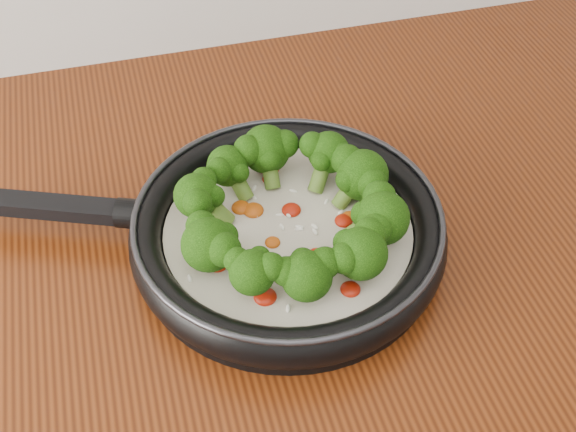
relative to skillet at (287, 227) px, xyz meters
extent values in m
cylinder|color=black|center=(0.00, 0.00, -0.03)|extent=(0.39, 0.39, 0.01)
torus|color=black|center=(0.00, 0.00, -0.01)|extent=(0.41, 0.41, 0.03)
torus|color=#2D2D33|center=(0.00, 0.00, 0.02)|extent=(0.40, 0.40, 0.01)
cube|color=black|center=(-0.22, 0.09, 0.00)|extent=(0.18, 0.09, 0.02)
cylinder|color=black|center=(-0.15, 0.06, 0.00)|extent=(0.04, 0.04, 0.03)
cylinder|color=beige|center=(0.00, 0.00, -0.01)|extent=(0.32, 0.32, 0.02)
ellipsoid|color=#A31707|center=(0.01, 0.09, 0.00)|extent=(0.02, 0.02, 0.01)
ellipsoid|color=#A31707|center=(-0.08, -0.03, 0.00)|extent=(0.02, 0.02, 0.01)
ellipsoid|color=#AF440B|center=(0.11, 0.00, 0.00)|extent=(0.03, 0.03, 0.01)
ellipsoid|color=#A31707|center=(0.00, 0.07, 0.00)|extent=(0.02, 0.02, 0.01)
ellipsoid|color=#A31707|center=(0.06, -0.01, 0.00)|extent=(0.02, 0.02, 0.01)
ellipsoid|color=#AF440B|center=(-0.04, 0.04, 0.00)|extent=(0.03, 0.03, 0.01)
ellipsoid|color=#A31707|center=(-0.04, -0.08, 0.00)|extent=(0.03, 0.03, 0.01)
ellipsoid|color=#A31707|center=(0.02, -0.05, 0.00)|extent=(0.03, 0.03, 0.01)
ellipsoid|color=#AF440B|center=(-0.02, -0.02, 0.00)|extent=(0.02, 0.02, 0.01)
ellipsoid|color=#A31707|center=(-0.07, 0.01, 0.00)|extent=(0.01, 0.01, 0.01)
ellipsoid|color=#A31707|center=(-0.08, 0.05, 0.00)|extent=(0.02, 0.02, 0.01)
ellipsoid|color=#AF440B|center=(-0.03, 0.03, 0.00)|extent=(0.03, 0.03, 0.01)
ellipsoid|color=#A31707|center=(-0.04, -0.04, 0.00)|extent=(0.03, 0.03, 0.01)
ellipsoid|color=#A31707|center=(0.04, -0.09, 0.00)|extent=(0.03, 0.03, 0.01)
ellipsoid|color=#AF440B|center=(0.06, 0.00, 0.00)|extent=(0.02, 0.02, 0.01)
ellipsoid|color=#A31707|center=(0.01, 0.02, 0.00)|extent=(0.03, 0.03, 0.01)
ellipsoid|color=white|center=(0.04, 0.05, 0.00)|extent=(0.01, 0.00, 0.00)
ellipsoid|color=white|center=(0.05, 0.03, 0.00)|extent=(0.01, 0.01, 0.00)
ellipsoid|color=white|center=(0.03, -0.01, 0.00)|extent=(0.01, 0.01, 0.00)
ellipsoid|color=white|center=(0.02, 0.05, 0.00)|extent=(0.01, 0.01, 0.00)
ellipsoid|color=white|center=(0.02, -0.01, 0.00)|extent=(0.01, 0.01, 0.00)
ellipsoid|color=white|center=(-0.03, 0.03, 0.00)|extent=(0.01, 0.01, 0.00)
ellipsoid|color=white|center=(-0.03, -0.10, 0.00)|extent=(0.01, 0.01, 0.00)
ellipsoid|color=white|center=(0.01, 0.02, 0.00)|extent=(0.01, 0.01, 0.00)
ellipsoid|color=white|center=(-0.11, -0.04, 0.00)|extent=(0.00, 0.01, 0.00)
ellipsoid|color=white|center=(0.08, 0.01, 0.00)|extent=(0.01, 0.01, 0.00)
ellipsoid|color=white|center=(-0.02, 0.05, 0.00)|extent=(0.01, 0.01, 0.00)
ellipsoid|color=white|center=(0.01, 0.00, 0.00)|extent=(0.01, 0.01, 0.00)
ellipsoid|color=white|center=(0.01, -0.01, 0.00)|extent=(0.01, 0.01, 0.00)
ellipsoid|color=white|center=(0.00, 0.00, 0.00)|extent=(0.00, 0.01, 0.00)
ellipsoid|color=white|center=(0.00, 0.02, 0.00)|extent=(0.01, 0.01, 0.00)
ellipsoid|color=white|center=(-0.02, 0.07, 0.00)|extent=(0.01, 0.01, 0.00)
ellipsoid|color=white|center=(-0.02, -0.06, 0.00)|extent=(0.01, 0.01, 0.00)
ellipsoid|color=white|center=(0.06, 0.01, 0.00)|extent=(0.01, 0.01, 0.00)
ellipsoid|color=white|center=(0.11, 0.03, 0.00)|extent=(0.01, 0.01, 0.00)
ellipsoid|color=white|center=(-0.01, -0.07, 0.00)|extent=(0.01, 0.01, 0.00)
ellipsoid|color=white|center=(0.02, -0.06, 0.00)|extent=(0.01, 0.01, 0.00)
ellipsoid|color=white|center=(-0.04, 0.04, 0.00)|extent=(0.01, 0.01, 0.00)
ellipsoid|color=white|center=(0.00, -0.07, 0.00)|extent=(0.01, 0.00, 0.00)
ellipsoid|color=white|center=(-0.05, -0.08, 0.00)|extent=(0.01, 0.01, 0.00)
ellipsoid|color=white|center=(-0.04, -0.03, 0.00)|extent=(0.01, 0.01, 0.00)
cylinder|color=olive|center=(0.07, -0.03, 0.01)|extent=(0.04, 0.03, 0.04)
sphere|color=black|center=(0.08, -0.04, 0.03)|extent=(0.07, 0.07, 0.05)
sphere|color=black|center=(0.09, -0.02, 0.04)|extent=(0.04, 0.04, 0.03)
sphere|color=black|center=(0.07, -0.06, 0.04)|extent=(0.04, 0.04, 0.03)
sphere|color=black|center=(0.07, -0.03, 0.03)|extent=(0.03, 0.03, 0.03)
cylinder|color=olive|center=(0.07, 0.02, 0.01)|extent=(0.04, 0.03, 0.04)
sphere|color=black|center=(0.09, 0.02, 0.03)|extent=(0.07, 0.07, 0.05)
sphere|color=black|center=(0.08, 0.04, 0.04)|extent=(0.04, 0.04, 0.03)
sphere|color=black|center=(0.09, 0.00, 0.03)|extent=(0.04, 0.04, 0.03)
sphere|color=black|center=(0.07, 0.02, 0.03)|extent=(0.03, 0.03, 0.03)
cylinder|color=olive|center=(0.05, 0.05, 0.01)|extent=(0.04, 0.04, 0.04)
sphere|color=black|center=(0.06, 0.07, 0.03)|extent=(0.06, 0.06, 0.04)
sphere|color=black|center=(0.05, 0.07, 0.04)|extent=(0.04, 0.04, 0.03)
sphere|color=black|center=(0.07, 0.05, 0.04)|extent=(0.03, 0.03, 0.03)
sphere|color=black|center=(0.05, 0.05, 0.03)|extent=(0.03, 0.03, 0.02)
cylinder|color=olive|center=(0.00, 0.07, 0.01)|extent=(0.02, 0.03, 0.04)
sphere|color=black|center=(0.00, 0.09, 0.03)|extent=(0.07, 0.07, 0.05)
sphere|color=black|center=(-0.02, 0.08, 0.04)|extent=(0.04, 0.04, 0.03)
sphere|color=black|center=(0.02, 0.09, 0.03)|extent=(0.04, 0.04, 0.03)
sphere|color=black|center=(0.00, 0.07, 0.03)|extent=(0.03, 0.03, 0.03)
cylinder|color=olive|center=(-0.03, 0.06, 0.01)|extent=(0.03, 0.04, 0.03)
sphere|color=black|center=(-0.04, 0.08, 0.03)|extent=(0.06, 0.06, 0.04)
sphere|color=black|center=(-0.05, 0.06, 0.03)|extent=(0.04, 0.04, 0.03)
sphere|color=black|center=(-0.03, 0.08, 0.03)|extent=(0.03, 0.03, 0.03)
sphere|color=black|center=(-0.03, 0.06, 0.03)|extent=(0.03, 0.03, 0.02)
cylinder|color=olive|center=(-0.06, 0.03, 0.01)|extent=(0.04, 0.03, 0.04)
sphere|color=black|center=(-0.08, 0.04, 0.03)|extent=(0.06, 0.06, 0.05)
sphere|color=black|center=(-0.08, 0.02, 0.04)|extent=(0.04, 0.04, 0.03)
sphere|color=black|center=(-0.07, 0.05, 0.04)|extent=(0.03, 0.03, 0.03)
sphere|color=black|center=(-0.07, 0.03, 0.03)|extent=(0.03, 0.03, 0.02)
cylinder|color=olive|center=(-0.07, -0.02, 0.01)|extent=(0.04, 0.03, 0.03)
sphere|color=black|center=(-0.08, -0.03, 0.03)|extent=(0.07, 0.07, 0.05)
sphere|color=black|center=(-0.07, -0.04, 0.03)|extent=(0.04, 0.04, 0.03)
sphere|color=black|center=(-0.09, -0.01, 0.03)|extent=(0.04, 0.04, 0.03)
sphere|color=black|center=(-0.07, -0.02, 0.03)|extent=(0.03, 0.03, 0.03)
cylinder|color=olive|center=(-0.04, -0.06, 0.01)|extent=(0.03, 0.04, 0.04)
sphere|color=black|center=(-0.05, -0.07, 0.03)|extent=(0.06, 0.06, 0.04)
sphere|color=black|center=(-0.04, -0.08, 0.04)|extent=(0.03, 0.03, 0.03)
sphere|color=black|center=(-0.06, -0.06, 0.04)|extent=(0.03, 0.03, 0.02)
sphere|color=black|center=(-0.04, -0.06, 0.03)|extent=(0.03, 0.03, 0.02)
cylinder|color=olive|center=(0.00, -0.07, 0.01)|extent=(0.02, 0.03, 0.03)
sphere|color=black|center=(-0.01, -0.09, 0.03)|extent=(0.06, 0.06, 0.05)
sphere|color=black|center=(0.01, -0.08, 0.03)|extent=(0.04, 0.04, 0.03)
sphere|color=black|center=(-0.02, -0.08, 0.03)|extent=(0.04, 0.04, 0.03)
sphere|color=black|center=(0.00, -0.07, 0.03)|extent=(0.03, 0.03, 0.02)
cylinder|color=olive|center=(0.04, -0.06, 0.01)|extent=(0.03, 0.04, 0.04)
sphere|color=black|center=(0.05, -0.08, 0.03)|extent=(0.07, 0.07, 0.05)
sphere|color=black|center=(0.06, -0.06, 0.04)|extent=(0.04, 0.04, 0.03)
sphere|color=black|center=(0.03, -0.09, 0.04)|extent=(0.04, 0.04, 0.03)
sphere|color=black|center=(0.04, -0.06, 0.03)|extent=(0.03, 0.03, 0.03)
camera|label=1|loc=(-0.13, -0.49, 0.53)|focal=46.06mm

